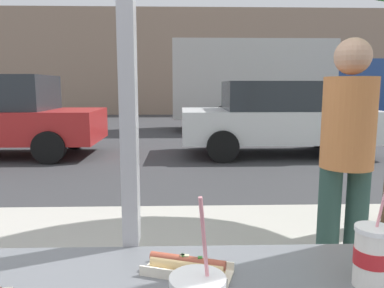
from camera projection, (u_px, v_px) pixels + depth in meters
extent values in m
plane|color=#38383A|center=(174.00, 148.00, 9.21)|extent=(60.00, 60.00, 0.00)
cube|color=#B2ADA3|center=(160.00, 273.00, 2.88)|extent=(16.00, 2.80, 0.15)
cube|color=#404245|center=(130.00, 251.00, 1.19)|extent=(1.98, 0.02, 0.02)
cube|color=#9E9EA3|center=(127.00, 34.00, 1.14)|extent=(0.05, 0.08, 1.33)
cube|color=gray|center=(177.00, 63.00, 20.07)|extent=(28.00, 1.20, 5.49)
cylinder|color=silver|center=(372.00, 259.00, 0.95)|extent=(0.09, 0.09, 0.15)
cylinder|color=red|center=(372.00, 256.00, 0.95)|extent=(0.09, 0.09, 0.04)
cylinder|color=black|center=(374.00, 233.00, 0.94)|extent=(0.08, 0.08, 0.01)
cylinder|color=white|center=(374.00, 229.00, 0.94)|extent=(0.09, 0.09, 0.01)
cylinder|color=pink|center=(382.00, 205.00, 0.93)|extent=(0.02, 0.04, 0.20)
cylinder|color=black|center=(198.00, 286.00, 0.67)|extent=(0.09, 0.09, 0.01)
cylinder|color=white|center=(198.00, 281.00, 0.66)|extent=(0.10, 0.10, 0.01)
cylinder|color=pink|center=(205.00, 248.00, 0.65)|extent=(0.03, 0.05, 0.20)
cube|color=beige|center=(187.00, 273.00, 1.03)|extent=(0.26, 0.16, 0.01)
cube|color=beige|center=(182.00, 277.00, 0.98)|extent=(0.23, 0.08, 0.03)
cube|color=beige|center=(192.00, 262.00, 1.07)|extent=(0.23, 0.08, 0.03)
cylinder|color=#DBB77A|center=(187.00, 265.00, 1.02)|extent=(0.21, 0.10, 0.04)
cylinder|color=#9E4733|center=(187.00, 261.00, 1.02)|extent=(0.21, 0.09, 0.03)
cube|color=#337A2D|center=(200.00, 258.00, 1.01)|extent=(0.01, 0.01, 0.01)
cube|color=beige|center=(187.00, 256.00, 1.02)|extent=(0.01, 0.01, 0.01)
cube|color=#337A2D|center=(182.00, 256.00, 1.02)|extent=(0.02, 0.02, 0.01)
cube|color=beige|center=(182.00, 256.00, 1.02)|extent=(0.01, 0.01, 0.01)
cube|color=red|center=(1.00, 126.00, 8.04)|extent=(4.21, 1.77, 0.67)
cylinder|color=black|center=(74.00, 136.00, 9.00)|extent=(0.64, 0.18, 0.64)
cylinder|color=black|center=(49.00, 147.00, 7.25)|extent=(0.64, 0.18, 0.64)
cube|color=silver|center=(277.00, 125.00, 8.22)|extent=(4.16, 1.77, 0.67)
cube|color=#282D33|center=(275.00, 96.00, 8.12)|extent=(2.16, 1.55, 0.61)
cylinder|color=black|center=(320.00, 135.00, 9.18)|extent=(0.64, 0.18, 0.64)
cylinder|color=black|center=(352.00, 146.00, 7.44)|extent=(0.64, 0.18, 0.64)
cylinder|color=black|center=(215.00, 135.00, 9.10)|extent=(0.64, 0.18, 0.64)
cylinder|color=black|center=(223.00, 147.00, 7.36)|extent=(0.64, 0.18, 0.64)
cube|color=beige|center=(250.00, 80.00, 12.71)|extent=(5.17, 2.20, 2.50)
cube|color=navy|center=(348.00, 89.00, 12.85)|extent=(1.90, 2.10, 1.90)
cylinder|color=black|center=(334.00, 114.00, 14.04)|extent=(0.90, 0.24, 0.90)
cylinder|color=black|center=(360.00, 119.00, 11.96)|extent=(0.90, 0.24, 0.90)
cylinder|color=black|center=(218.00, 114.00, 13.96)|extent=(0.90, 0.24, 0.90)
cylinder|color=black|center=(225.00, 120.00, 11.78)|extent=(0.90, 0.24, 0.90)
cylinder|color=#2D4B42|center=(328.00, 232.00, 2.41)|extent=(0.14, 0.14, 0.84)
cylinder|color=#2D4B42|center=(355.00, 231.00, 2.41)|extent=(0.14, 0.14, 0.84)
cylinder|color=#C87942|center=(349.00, 123.00, 2.30)|extent=(0.32, 0.32, 0.56)
sphere|color=tan|center=(353.00, 56.00, 2.24)|extent=(0.22, 0.22, 0.22)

